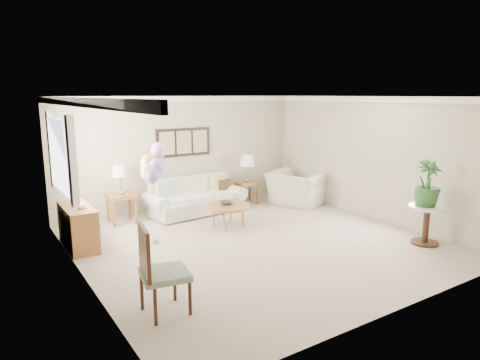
{
  "coord_description": "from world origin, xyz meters",
  "views": [
    {
      "loc": [
        -4.26,
        -6.05,
        2.64
      ],
      "look_at": [
        0.03,
        0.6,
        1.05
      ],
      "focal_mm": 32.0,
      "sensor_mm": 36.0,
      "label": 1
    }
  ],
  "objects": [
    {
      "name": "ground_plane",
      "position": [
        0.0,
        0.0,
        0.0
      ],
      "size": [
        6.0,
        6.0,
        0.0
      ],
      "primitive_type": "plane",
      "color": "#BBA48F"
    },
    {
      "name": "room_shell",
      "position": [
        -0.11,
        0.09,
        1.63
      ],
      "size": [
        6.04,
        6.04,
        2.6
      ],
      "color": "#B7AE8D",
      "rests_on": "ground"
    },
    {
      "name": "wall_art_triptych",
      "position": [
        0.0,
        2.96,
        1.55
      ],
      "size": [
        1.35,
        0.06,
        0.65
      ],
      "color": "black",
      "rests_on": "ground"
    },
    {
      "name": "sofa",
      "position": [
        -0.05,
        2.33,
        0.32
      ],
      "size": [
        2.28,
        1.0,
        0.81
      ],
      "color": "beige",
      "rests_on": "ground"
    },
    {
      "name": "end_table_left",
      "position": [
        -1.67,
        2.5,
        0.52
      ],
      "size": [
        0.57,
        0.52,
        0.63
      ],
      "color": "olive",
      "rests_on": "ground"
    },
    {
      "name": "end_table_right",
      "position": [
        1.43,
        2.45,
        0.46
      ],
      "size": [
        0.5,
        0.46,
        0.55
      ],
      "color": "olive",
      "rests_on": "ground"
    },
    {
      "name": "lamp_left",
      "position": [
        -1.67,
        2.5,
        1.09
      ],
      "size": [
        0.34,
        0.34,
        0.61
      ],
      "color": "gray",
      "rests_on": "end_table_left"
    },
    {
      "name": "lamp_right",
      "position": [
        1.43,
        2.45,
        1.05
      ],
      "size": [
        0.37,
        0.37,
        0.65
      ],
      "color": "gray",
      "rests_on": "end_table_right"
    },
    {
      "name": "coffee_table",
      "position": [
        0.06,
        1.08,
        0.42
      ],
      "size": [
        0.9,
        0.9,
        0.46
      ],
      "color": "#A15F30",
      "rests_on": "ground"
    },
    {
      "name": "decor_bowl",
      "position": [
        0.04,
        1.12,
        0.49
      ],
      "size": [
        0.33,
        0.33,
        0.07
      ],
      "primitive_type": "imported",
      "rotation": [
        0.0,
        0.0,
        -0.3
      ],
      "color": "#312924",
      "rests_on": "coffee_table"
    },
    {
      "name": "armchair",
      "position": [
        2.39,
        1.72,
        0.4
      ],
      "size": [
        1.44,
        1.53,
        0.79
      ],
      "primitive_type": "imported",
      "rotation": [
        0.0,
        0.0,
        1.95
      ],
      "color": "beige",
      "rests_on": "ground"
    },
    {
      "name": "side_table",
      "position": [
        2.5,
        -1.71,
        0.53
      ],
      "size": [
        0.65,
        0.65,
        0.7
      ],
      "color": "silver",
      "rests_on": "ground"
    },
    {
      "name": "potted_plant",
      "position": [
        2.46,
        -1.67,
        1.12
      ],
      "size": [
        0.56,
        0.56,
        0.83
      ],
      "primitive_type": "imported",
      "rotation": [
        0.0,
        0.0,
        -0.24
      ],
      "color": "#23531F",
      "rests_on": "side_table"
    },
    {
      "name": "accent_chair",
      "position": [
        -2.48,
        -1.48,
        0.59
      ],
      "size": [
        0.64,
        0.64,
        1.14
      ],
      "color": "gray",
      "rests_on": "ground"
    },
    {
      "name": "credenza",
      "position": [
        -2.76,
        1.5,
        0.37
      ],
      "size": [
        0.46,
        1.2,
        0.74
      ],
      "color": "olive",
      "rests_on": "ground"
    },
    {
      "name": "vase_white",
      "position": [
        -2.74,
        1.28,
        0.83
      ],
      "size": [
        0.19,
        0.19,
        0.17
      ],
      "primitive_type": "imported",
      "rotation": [
        0.0,
        0.0,
        -0.17
      ],
      "color": "silver",
      "rests_on": "credenza"
    },
    {
      "name": "vase_sage",
      "position": [
        -2.74,
        1.76,
        0.83
      ],
      "size": [
        0.22,
        0.22,
        0.18
      ],
      "primitive_type": "imported",
      "rotation": [
        0.0,
        0.0,
        0.36
      ],
      "color": "silver",
      "rests_on": "credenza"
    },
    {
      "name": "balloon_cluster",
      "position": [
        -1.57,
        0.91,
        1.42
      ],
      "size": [
        0.53,
        0.51,
        1.82
      ],
      "color": "gray",
      "rests_on": "ground"
    }
  ]
}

